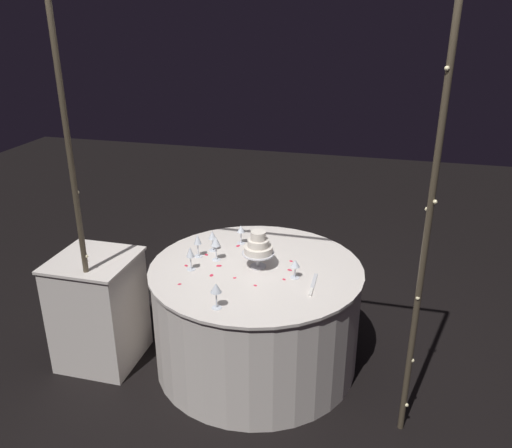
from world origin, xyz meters
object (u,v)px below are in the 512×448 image
Objects in this scene: decorative_arch at (237,167)px; tiered_cake at (258,247)px; cake_knife at (313,286)px; wine_glass_6 at (241,230)px; wine_glass_4 at (295,265)px; wine_glass_5 at (190,253)px; wine_glass_1 at (212,236)px; side_table at (99,310)px; wine_glass_3 at (216,289)px; wine_glass_0 at (198,241)px; wine_glass_2 at (216,242)px; main_table at (256,315)px.

decorative_arch reaches higher than tiered_cake.
wine_glass_6 is at bearing -39.67° from cake_knife.
wine_glass_4 is 0.78× the size of wine_glass_5.
wine_glass_1 is 0.32m from wine_glass_5.
side_table is at bearing 3.02° from cake_knife.
wine_glass_5 reaches higher than cake_knife.
decorative_arch reaches higher than wine_glass_3.
wine_glass_6 is (0.22, -0.34, -0.04)m from tiered_cake.
wine_glass_3 is (0.11, 0.58, -0.02)m from tiered_cake.
wine_glass_4 is at bearing -33.01° from cake_knife.
wine_glass_0 is 0.74m from wine_glass_4.
tiered_cake reaches higher than wine_glass_2.
wine_glass_2 is 1.23× the size of wine_glass_6.
wine_glass_5 is (-0.68, -0.10, 0.48)m from side_table.
cake_knife is (-0.79, 0.34, -0.11)m from wine_glass_1.
wine_glass_3 is 0.99× the size of wine_glass_5.
wine_glass_1 is at bearing 46.18° from wine_glass_6.
tiered_cake reaches higher than wine_glass_1.
wine_glass_0 is (0.45, -0.05, -0.03)m from tiered_cake.
side_table is at bearing 6.80° from wine_glass_4.
wine_glass_0 is at bearing -7.48° from main_table.
tiered_cake is (-0.01, -0.01, 0.54)m from main_table.
wine_glass_0 is 0.20m from wine_glass_5.
tiered_cake reaches higher than wine_glass_6.
wine_glass_6 reaches higher than side_table.
wine_glass_4 is at bearing 169.07° from wine_glass_0.
wine_glass_4 is (-0.29, 0.08, 0.48)m from main_table.
wine_glass_4 is 0.71m from wine_glass_5.
wine_glass_3 reaches higher than main_table.
wine_glass_4 is (-0.58, 0.12, -0.04)m from wine_glass_2.
decorative_arch is 15.89× the size of wine_glass_1.
wine_glass_6 is at bearing -146.31° from side_table.
side_table is 4.75× the size of wine_glass_0.
tiered_cake reaches higher than wine_glass_5.
wine_glass_2 reaches higher than wine_glass_0.
wine_glass_4 is at bearing -127.99° from wine_glass_3.
wine_glass_0 is at bearing -155.20° from side_table.
side_table is at bearing 8.65° from wine_glass_5.
side_table is at bearing 30.19° from wine_glass_1.
decorative_arch is at bearing 90.00° from main_table.
wine_glass_3 is (0.09, 0.14, -0.71)m from decorative_arch.
cake_knife is (-0.42, 0.17, 0.39)m from main_table.
tiered_cake is at bearing -148.29° from main_table.
main_table is 1.80× the size of side_table.
wine_glass_3 is at bearing 80.61° from main_table.
decorative_arch is 1.70× the size of main_table.
wine_glass_1 is at bearing -23.60° from cake_knife.
wine_glass_4 is at bearing -129.64° from decorative_arch.
wine_glass_2 is at bearing 171.22° from wine_glass_0.
wine_glass_2 is 0.64m from wine_glass_3.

